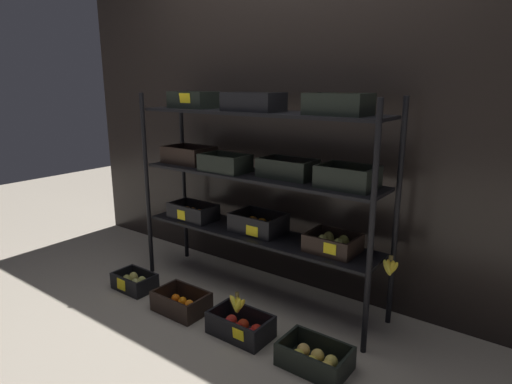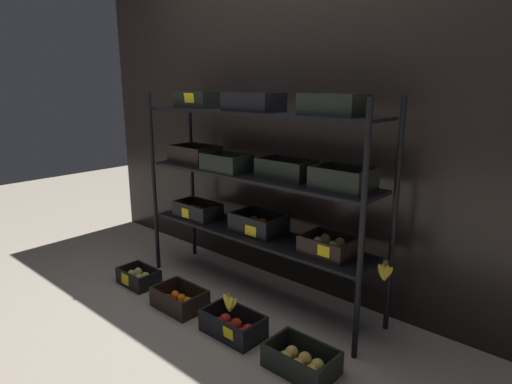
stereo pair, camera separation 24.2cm
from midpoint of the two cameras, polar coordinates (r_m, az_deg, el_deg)
ground_plane at (r=3.14m, az=2.27°, el=-13.30°), size 10.00×10.00×0.00m
storefront_wall at (r=3.10m, az=7.15°, el=9.62°), size 4.17×0.12×2.41m
display_rack at (r=2.84m, az=2.56°, el=2.46°), size 1.88×0.41×1.40m
crate_ground_pear at (r=3.33m, az=-13.24°, el=-11.01°), size 0.30×0.21×0.12m
crate_ground_tangerine at (r=2.96m, az=-7.70°, el=-14.12°), size 0.35×0.24×0.13m
crate_ground_apple_red at (r=2.67m, az=-0.34°, el=-17.38°), size 0.37×0.23×0.14m
crate_ground_apple_gold at (r=2.42m, az=9.08°, el=-21.35°), size 0.36×0.23×0.13m
banana_bunch_loose at (r=2.60m, az=-0.75°, el=-14.57°), size 0.13×0.04×0.13m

